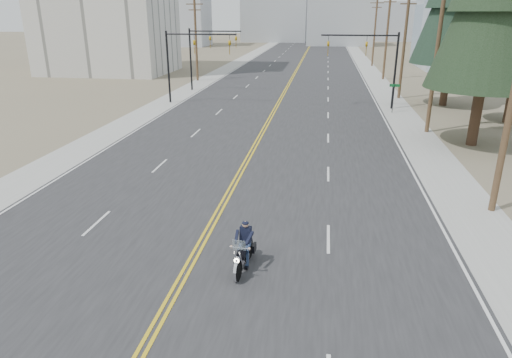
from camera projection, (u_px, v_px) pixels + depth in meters
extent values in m
plane|color=#776D56|center=(180.00, 283.00, 15.47)|extent=(400.00, 400.00, 0.00)
cube|color=#303033|center=(299.00, 65.00, 80.51)|extent=(20.00, 200.00, 0.01)
cube|color=#A5A5A0|center=(236.00, 64.00, 82.10)|extent=(3.00, 200.00, 0.01)
cube|color=#A5A5A0|center=(366.00, 66.00, 78.92)|extent=(3.00, 200.00, 0.01)
cylinder|color=black|center=(168.00, 68.00, 45.52)|extent=(0.20, 0.20, 7.00)
cylinder|color=black|center=(201.00, 34.00, 43.94)|extent=(7.00, 0.14, 0.14)
imported|color=#BF8C0C|center=(194.00, 41.00, 44.26)|extent=(0.21, 0.26, 1.30)
imported|color=#BF8C0C|center=(230.00, 42.00, 43.78)|extent=(0.21, 0.26, 1.30)
cylinder|color=black|center=(395.00, 71.00, 42.49)|extent=(0.20, 0.20, 7.00)
cylinder|color=black|center=(360.00, 35.00, 41.87)|extent=(7.00, 0.14, 0.14)
imported|color=#BF8C0C|center=(367.00, 43.00, 42.00)|extent=(0.21, 0.26, 1.30)
imported|color=#BF8C0C|center=(328.00, 42.00, 42.48)|extent=(0.21, 0.26, 1.30)
cylinder|color=black|center=(191.00, 60.00, 52.95)|extent=(0.20, 0.20, 7.00)
cylinder|color=black|center=(215.00, 31.00, 51.44)|extent=(6.00, 0.14, 0.14)
imported|color=#BF8C0C|center=(210.00, 37.00, 51.75)|extent=(0.21, 0.26, 1.30)
imported|color=#BF8C0C|center=(236.00, 37.00, 51.34)|extent=(0.21, 0.26, 1.30)
cylinder|color=black|center=(393.00, 99.00, 41.41)|extent=(0.06, 0.06, 2.60)
cube|color=#0C5926|center=(395.00, 85.00, 41.00)|extent=(0.90, 0.03, 0.25)
cylinder|color=brown|center=(437.00, 55.00, 33.15)|extent=(0.30, 0.30, 11.50)
cylinder|color=brown|center=(404.00, 45.00, 47.17)|extent=(0.30, 0.30, 11.00)
cube|color=brown|center=(409.00, 4.00, 45.80)|extent=(1.60, 0.12, 0.12)
cylinder|color=brown|center=(387.00, 36.00, 61.02)|extent=(0.30, 0.30, 11.50)
cube|color=brown|center=(390.00, 2.00, 59.56)|extent=(1.60, 0.12, 0.12)
cylinder|color=brown|center=(375.00, 33.00, 76.90)|extent=(0.30, 0.30, 11.00)
cube|color=brown|center=(377.00, 3.00, 75.29)|extent=(2.20, 0.12, 0.12)
cube|color=brown|center=(377.00, 7.00, 75.53)|extent=(1.60, 0.12, 0.12)
cylinder|color=brown|center=(196.00, 40.00, 59.99)|extent=(0.30, 0.30, 10.50)
cube|color=brown|center=(194.00, 4.00, 58.47)|extent=(2.20, 0.12, 0.12)
cube|color=brown|center=(195.00, 10.00, 58.71)|extent=(1.60, 0.12, 0.12)
cube|color=#9EB5CC|center=(502.00, 4.00, 72.67)|extent=(24.00, 16.00, 20.00)
cube|color=#B7BCC6|center=(181.00, 4.00, 123.38)|extent=(14.00, 12.00, 22.00)
cube|color=#ADB2B7|center=(340.00, 19.00, 128.11)|extent=(18.00, 14.00, 14.00)
cube|color=#B7BCC6|center=(478.00, 11.00, 109.08)|extent=(16.00, 12.00, 18.00)
cube|color=#B7BCC6|center=(391.00, 21.00, 149.34)|extent=(14.00, 14.00, 12.00)
cube|color=#ADB2B7|center=(149.00, 15.00, 140.42)|extent=(12.00, 12.00, 16.00)
cylinder|color=#382619|center=(476.00, 117.00, 31.07)|extent=(0.76, 0.76, 3.92)
cylinder|color=#382619|center=(510.00, 103.00, 37.65)|extent=(0.73, 0.73, 3.33)
cylinder|color=#382619|center=(445.00, 85.00, 44.56)|extent=(0.71, 0.71, 4.07)
cylinder|color=#382619|center=(459.00, 76.00, 55.58)|extent=(0.66, 0.66, 2.82)
cone|color=black|center=(466.00, 27.00, 53.64)|extent=(5.27, 5.27, 8.47)
cone|color=black|center=(470.00, 5.00, 52.82)|extent=(3.95, 3.95, 6.35)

